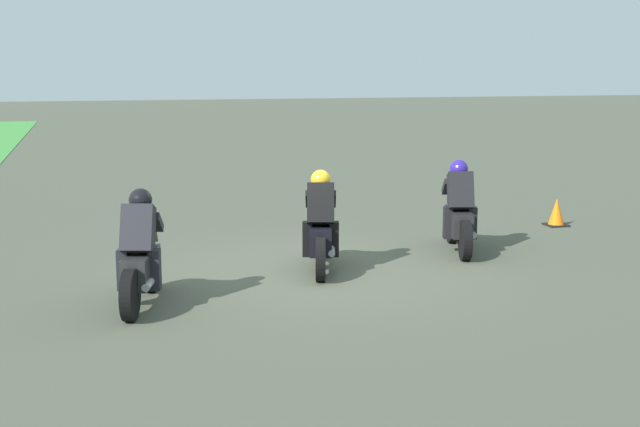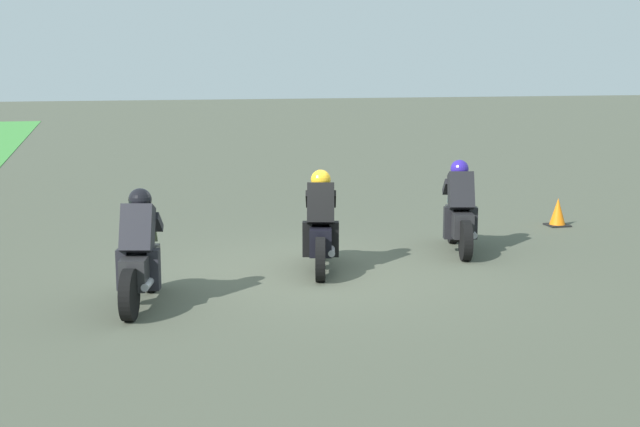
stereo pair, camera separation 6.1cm
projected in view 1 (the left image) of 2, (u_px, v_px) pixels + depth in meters
ground_plane at (317, 271)px, 13.42m from camera, size 120.00×120.00×0.00m
rider_lane_a at (459, 214)px, 14.75m from camera, size 2.01×0.65×1.51m
rider_lane_b at (321, 229)px, 13.42m from camera, size 2.01×0.66×1.51m
rider_lane_c at (141, 258)px, 11.47m from camera, size 2.01×0.66×1.51m
traffic_cone at (556, 213)px, 17.10m from camera, size 0.40×0.40×0.53m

